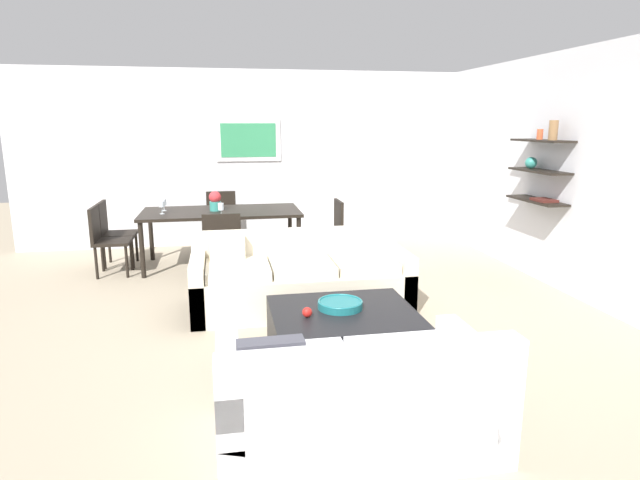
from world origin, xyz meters
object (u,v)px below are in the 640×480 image
Objects in this scene: decorative_bowl at (340,304)px; dining_chair_head at (222,217)px; apple_on_coffee_table at (307,312)px; wine_glass_left_near at (162,205)px; dining_chair_foot at (222,244)px; centerpiece_vase at (215,201)px; dining_table at (221,215)px; wine_glass_left_far at (164,203)px; coffee_table at (343,332)px; dining_chair_left_far at (112,229)px; loveseat_white at (356,400)px; wine_glass_foot at (221,207)px; dining_chair_left_near at (105,236)px; sofa_beige at (300,281)px; dining_chair_right_near at (330,228)px.

decorative_bowl is 0.43× the size of dining_chair_head.
apple_on_coffee_table is 0.50× the size of wine_glass_left_near.
dining_chair_head is at bearing 90.00° from dining_chair_foot.
centerpiece_vase is (-0.73, 3.19, 0.46)m from apple_on_coffee_table.
wine_glass_left_far is (-0.75, 0.13, 0.17)m from dining_table.
dining_chair_left_far reaches higher than coffee_table.
decorative_bowl is 0.43× the size of dining_chair_left_far.
wine_glass_left_near reaches higher than loveseat_white.
centerpiece_vase is (-0.83, 4.38, 0.59)m from loveseat_white.
wine_glass_foot is 1.09× the size of wine_glass_left_far.
loveseat_white is 3.53m from dining_chair_foot.
apple_on_coffee_table is at bearing -153.06° from decorative_bowl.
dining_chair_left_near reaches higher than loveseat_white.
dining_chair_foot is (-0.96, 2.10, 0.09)m from decorative_bowl.
sofa_beige is 1.86× the size of coffee_table.
dining_chair_left_far is at bearing 171.54° from wine_glass_left_far.
decorative_bowl is 4.06m from dining_chair_head.
dining_chair_foot is at bearing 106.22° from apple_on_coffee_table.
dining_chair_left_near is (-2.43, 2.86, 0.31)m from coffee_table.
dining_chair_head is 1.34m from wine_glass_left_near.
dining_chair_left_far is 5.65× the size of wine_glass_left_far.
wine_glass_left_far is at bearing -133.39° from dining_chair_head.
dining_table is 0.21m from centerpiece_vase.
apple_on_coffee_table is at bearing -73.78° from dining_chair_foot.
wine_glass_left_near is at bearing -168.30° from centerpiece_vase.
apple_on_coffee_table is 3.30m from centerpiece_vase.
dining_chair_left_near is (-2.11, 2.94, 0.08)m from apple_on_coffee_table.
sofa_beige is 1.35× the size of loveseat_white.
apple_on_coffee_table is at bearing -165.49° from coffee_table.
wine_glass_foot is at bearing 103.55° from apple_on_coffee_table.
wine_glass_foot is (-0.76, 3.91, 0.58)m from loveseat_white.
dining_table is 12.33× the size of wine_glass_foot.
wine_glass_left_near is (0.70, 0.10, 0.37)m from dining_chair_left_near.
decorative_bowl is 4.63× the size of apple_on_coffee_table.
wine_glass_left_far is at bearing 27.13° from dining_chair_left_near.
wine_glass_left_far is at bearing 108.58° from loveseat_white.
dining_chair_left_near reaches higher than apple_on_coffee_table.
coffee_table is 3.28m from dining_table.
sofa_beige is at bearing 89.44° from loveseat_white.
dining_table is 7.92× the size of centerpiece_vase.
dining_chair_foot and dining_chair_left_far have the same top height.
wine_glass_foot is (-0.96, 2.57, 0.45)m from decorative_bowl.
wine_glass_left_near is (-0.75, -1.05, 0.37)m from dining_chair_head.
dining_chair_left_far is (-2.90, 0.46, 0.00)m from dining_chair_right_near.
apple_on_coffee_table is at bearing -54.40° from dining_chair_left_near.
centerpiece_vase reaches higher than coffee_table.
wine_glass_left_far is at bearing 90.00° from wine_glass_left_near.
dining_chair_foot is 1.85m from dining_chair_left_far.
wine_glass_left_near reaches higher than dining_chair_right_near.
wine_glass_left_near is (-1.41, 3.05, 0.45)m from apple_on_coffee_table.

